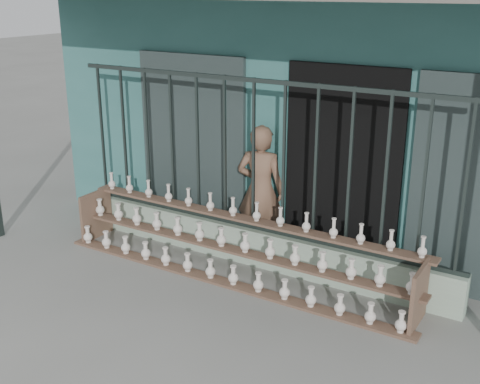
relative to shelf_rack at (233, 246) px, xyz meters
The scene contains 6 objects.
ground 0.96m from the shelf_rack, 87.99° to the right, with size 60.00×60.00×0.00m, color slate.
workshop_building 3.57m from the shelf_rack, 89.39° to the left, with size 7.40×6.60×3.21m.
parapet_wall 0.44m from the shelf_rack, 85.73° to the left, with size 5.00×0.20×0.45m, color #98B198.
security_fence 1.07m from the shelf_rack, 85.73° to the left, with size 5.00×0.04×1.80m.
shelf_rack is the anchor object (origin of this frame).
elderly_woman 0.88m from the shelf_rack, 94.02° to the left, with size 0.60×0.39×1.65m, color brown.
Camera 1 is at (3.33, -4.49, 3.22)m, focal length 45.00 mm.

